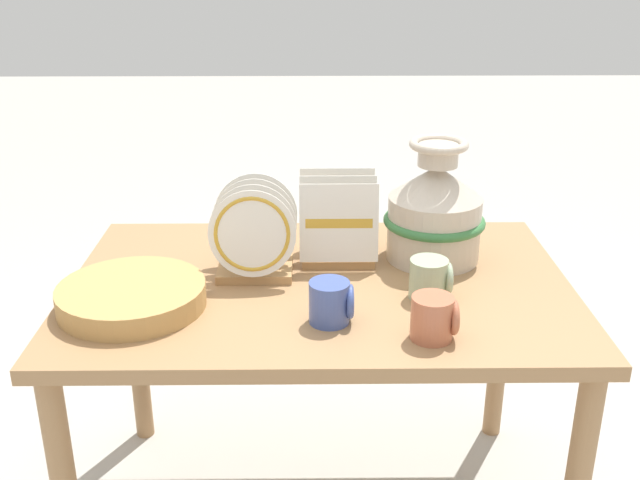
{
  "coord_description": "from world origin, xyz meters",
  "views": [
    {
      "loc": [
        -0.02,
        -1.67,
        1.5
      ],
      "look_at": [
        0.0,
        0.0,
        0.82
      ],
      "focal_mm": 42.0,
      "sensor_mm": 36.0,
      "label": 1
    }
  ],
  "objects_px": {
    "mug_sage_glaze": "(431,279)",
    "mug_terracotta_glaze": "(434,318)",
    "dish_rack_square_plates": "(338,231)",
    "wicker_charger_stack": "(132,296)",
    "ceramic_vase": "(435,210)",
    "dish_rack_round_plates": "(254,238)",
    "mug_cobalt_glaze": "(332,302)"
  },
  "relations": [
    {
      "from": "mug_cobalt_glaze",
      "to": "mug_sage_glaze",
      "type": "height_order",
      "value": "same"
    },
    {
      "from": "ceramic_vase",
      "to": "mug_terracotta_glaze",
      "type": "distance_m",
      "value": 0.44
    },
    {
      "from": "ceramic_vase",
      "to": "mug_terracotta_glaze",
      "type": "xyz_separation_m",
      "value": [
        -0.06,
        -0.42,
        -0.09
      ]
    },
    {
      "from": "dish_rack_square_plates",
      "to": "mug_terracotta_glaze",
      "type": "xyz_separation_m",
      "value": [
        0.19,
        -0.42,
        -0.03
      ]
    },
    {
      "from": "mug_terracotta_glaze",
      "to": "ceramic_vase",
      "type": "bearing_deg",
      "value": 81.79
    },
    {
      "from": "dish_rack_round_plates",
      "to": "mug_cobalt_glaze",
      "type": "distance_m",
      "value": 0.32
    },
    {
      "from": "mug_sage_glaze",
      "to": "mug_terracotta_glaze",
      "type": "distance_m",
      "value": 0.19
    },
    {
      "from": "dish_rack_square_plates",
      "to": "mug_sage_glaze",
      "type": "relative_size",
      "value": 2.27
    },
    {
      "from": "dish_rack_square_plates",
      "to": "mug_sage_glaze",
      "type": "xyz_separation_m",
      "value": [
        0.21,
        -0.23,
        -0.03
      ]
    },
    {
      "from": "dish_rack_round_plates",
      "to": "ceramic_vase",
      "type": "bearing_deg",
      "value": 11.69
    },
    {
      "from": "dish_rack_round_plates",
      "to": "dish_rack_square_plates",
      "type": "relative_size",
      "value": 1.06
    },
    {
      "from": "wicker_charger_stack",
      "to": "mug_sage_glaze",
      "type": "relative_size",
      "value": 3.44
    },
    {
      "from": "wicker_charger_stack",
      "to": "dish_rack_square_plates",
      "type": "bearing_deg",
      "value": 29.68
    },
    {
      "from": "mug_terracotta_glaze",
      "to": "dish_rack_square_plates",
      "type": "bearing_deg",
      "value": 113.89
    },
    {
      "from": "dish_rack_square_plates",
      "to": "dish_rack_round_plates",
      "type": "bearing_deg",
      "value": -155.19
    },
    {
      "from": "mug_cobalt_glaze",
      "to": "dish_rack_round_plates",
      "type": "bearing_deg",
      "value": 126.14
    },
    {
      "from": "wicker_charger_stack",
      "to": "mug_cobalt_glaze",
      "type": "relative_size",
      "value": 3.44
    },
    {
      "from": "wicker_charger_stack",
      "to": "mug_terracotta_glaze",
      "type": "bearing_deg",
      "value": -12.74
    },
    {
      "from": "ceramic_vase",
      "to": "mug_sage_glaze",
      "type": "distance_m",
      "value": 0.25
    },
    {
      "from": "dish_rack_square_plates",
      "to": "mug_cobalt_glaze",
      "type": "xyz_separation_m",
      "value": [
        -0.03,
        -0.35,
        -0.03
      ]
    },
    {
      "from": "ceramic_vase",
      "to": "wicker_charger_stack",
      "type": "distance_m",
      "value": 0.79
    },
    {
      "from": "mug_cobalt_glaze",
      "to": "mug_sage_glaze",
      "type": "relative_size",
      "value": 1.0
    },
    {
      "from": "dish_rack_square_plates",
      "to": "mug_terracotta_glaze",
      "type": "distance_m",
      "value": 0.47
    },
    {
      "from": "dish_rack_square_plates",
      "to": "mug_cobalt_glaze",
      "type": "distance_m",
      "value": 0.35
    },
    {
      "from": "mug_cobalt_glaze",
      "to": "mug_terracotta_glaze",
      "type": "distance_m",
      "value": 0.23
    },
    {
      "from": "mug_cobalt_glaze",
      "to": "wicker_charger_stack",
      "type": "bearing_deg",
      "value": 170.38
    },
    {
      "from": "wicker_charger_stack",
      "to": "mug_cobalt_glaze",
      "type": "bearing_deg",
      "value": -9.62
    },
    {
      "from": "ceramic_vase",
      "to": "dish_rack_square_plates",
      "type": "height_order",
      "value": "ceramic_vase"
    },
    {
      "from": "dish_rack_round_plates",
      "to": "mug_cobalt_glaze",
      "type": "height_order",
      "value": "dish_rack_round_plates"
    },
    {
      "from": "dish_rack_round_plates",
      "to": "mug_cobalt_glaze",
      "type": "bearing_deg",
      "value": -53.86
    },
    {
      "from": "mug_sage_glaze",
      "to": "ceramic_vase",
      "type": "bearing_deg",
      "value": 80.12
    },
    {
      "from": "wicker_charger_stack",
      "to": "mug_terracotta_glaze",
      "type": "xyz_separation_m",
      "value": [
        0.67,
        -0.15,
        0.02
      ]
    }
  ]
}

